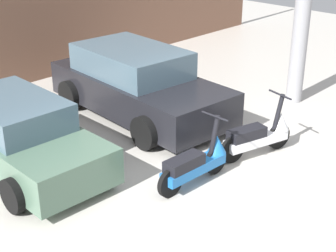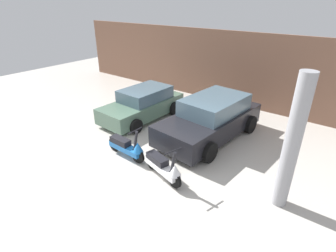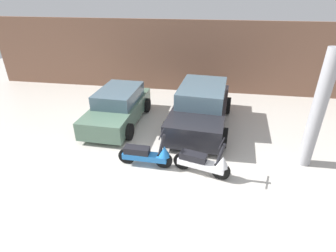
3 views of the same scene
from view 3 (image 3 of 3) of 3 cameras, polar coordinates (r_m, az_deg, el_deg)
ground_plane at (r=6.94m, az=-3.66°, el=-13.70°), size 28.00×28.00×0.00m
wall_back at (r=13.02m, az=3.49°, el=14.80°), size 19.60×0.12×3.36m
scooter_front_left at (r=7.54m, az=-4.53°, el=-6.13°), size 1.60×0.58×1.12m
scooter_front_right at (r=7.25m, az=7.80°, el=-7.80°), size 1.59×0.73×1.13m
car_rear_left at (r=10.12m, az=-10.77°, el=4.10°), size 1.91×3.80×1.27m
car_rear_center at (r=9.77m, az=7.18°, el=4.16°), size 2.40×4.52×1.49m
support_column_side at (r=8.07m, az=29.80°, el=2.78°), size 0.37×0.37×3.36m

